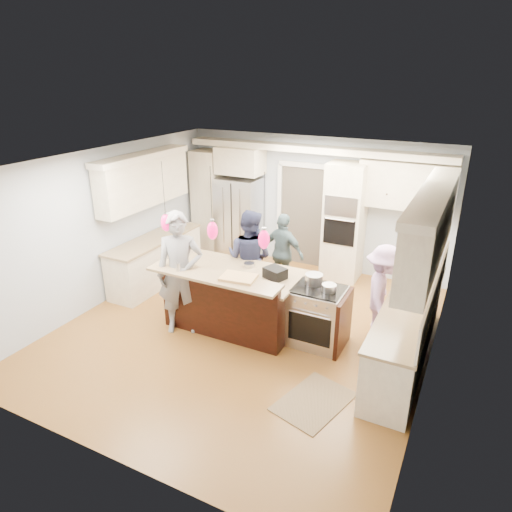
{
  "coord_description": "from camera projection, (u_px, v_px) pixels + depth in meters",
  "views": [
    {
      "loc": [
        3.01,
        -5.63,
        3.87
      ],
      "look_at": [
        0.0,
        0.35,
        1.15
      ],
      "focal_mm": 32.0,
      "sensor_mm": 36.0,
      "label": 1
    }
  ],
  "objects": [
    {
      "name": "refrigerator",
      "position": [
        240.0,
        219.0,
        9.86
      ],
      "size": [
        0.9,
        0.7,
        1.8
      ],
      "primitive_type": "cube",
      "color": "#B7B7BC",
      "rests_on": "ground"
    },
    {
      "name": "person_far_left",
      "position": [
        249.0,
        258.0,
        7.9
      ],
      "size": [
        0.85,
        0.66,
        1.72
      ],
      "primitive_type": "imported",
      "rotation": [
        0.0,
        0.0,
        3.16
      ],
      "color": "#272C4D",
      "rests_on": "ground"
    },
    {
      "name": "person_far_right",
      "position": [
        283.0,
        253.0,
        8.43
      ],
      "size": [
        0.93,
        0.53,
        1.49
      ],
      "primitive_type": "imported",
      "rotation": [
        0.0,
        0.0,
        2.94
      ],
      "color": "#486065",
      "rests_on": "ground"
    },
    {
      "name": "pot_small",
      "position": [
        329.0,
        288.0,
        6.56
      ],
      "size": [
        0.21,
        0.21,
        0.11
      ],
      "primitive_type": "cylinder",
      "color": "#B7B7BC",
      "rests_on": "island_range"
    },
    {
      "name": "island_range",
      "position": [
        319.0,
        316.0,
        6.83
      ],
      "size": [
        0.82,
        0.71,
        0.92
      ],
      "color": "#B7B7BC",
      "rests_on": "ground"
    },
    {
      "name": "beer_bottle_c",
      "position": [
        179.0,
        258.0,
        6.89
      ],
      "size": [
        0.07,
        0.07,
        0.26
      ],
      "primitive_type": "cylinder",
      "rotation": [
        0.0,
        0.0,
        -0.11
      ],
      "color": "#42190B",
      "rests_on": "kitchen_island"
    },
    {
      "name": "beer_bottle_b",
      "position": [
        172.0,
        260.0,
        6.86
      ],
      "size": [
        0.07,
        0.07,
        0.22
      ],
      "primitive_type": "cylinder",
      "rotation": [
        0.0,
        0.0,
        -0.31
      ],
      "color": "#42190B",
      "rests_on": "kitchen_island"
    },
    {
      "name": "floor_rug",
      "position": [
        314.0,
        401.0,
        5.74
      ],
      "size": [
        0.93,
        1.16,
        0.01
      ],
      "primitive_type": "cube",
      "rotation": [
        0.0,
        0.0,
        -0.27
      ],
      "color": "#876949",
      "rests_on": "ground"
    },
    {
      "name": "oven_column",
      "position": [
        344.0,
        222.0,
        8.83
      ],
      "size": [
        0.72,
        0.69,
        2.3
      ],
      "color": "beige",
      "rests_on": "ground"
    },
    {
      "name": "beer_bottle_a",
      "position": [
        180.0,
        258.0,
        6.88
      ],
      "size": [
        0.07,
        0.07,
        0.27
      ],
      "primitive_type": "cylinder",
      "rotation": [
        0.0,
        0.0,
        -0.01
      ],
      "color": "#42190B",
      "rests_on": "kitchen_island"
    },
    {
      "name": "ground_plane",
      "position": [
        246.0,
        329.0,
        7.36
      ],
      "size": [
        6.0,
        6.0,
        0.0
      ],
      "primitive_type": "plane",
      "color": "#A26A2C",
      "rests_on": "ground"
    },
    {
      "name": "right_counter_run",
      "position": [
        415.0,
        294.0,
        6.2
      ],
      "size": [
        0.64,
        3.1,
        2.51
      ],
      "color": "beige",
      "rests_on": "ground"
    },
    {
      "name": "cutting_board",
      "position": [
        239.0,
        277.0,
        6.5
      ],
      "size": [
        0.53,
        0.41,
        0.04
      ],
      "primitive_type": "cube",
      "rotation": [
        0.0,
        0.0,
        0.13
      ],
      "color": "tan",
      "rests_on": "kitchen_island"
    },
    {
      "name": "room_shell",
      "position": [
        245.0,
        222.0,
        6.68
      ],
      "size": [
        5.54,
        6.04,
        2.72
      ],
      "color": "#B2BCC6",
      "rests_on": "ground"
    },
    {
      "name": "back_upper_cabinets",
      "position": [
        276.0,
        187.0,
        9.33
      ],
      "size": [
        5.3,
        0.61,
        2.54
      ],
      "color": "beige",
      "rests_on": "ground"
    },
    {
      "name": "drink_can",
      "position": [
        178.0,
        267.0,
        6.73
      ],
      "size": [
        0.07,
        0.07,
        0.12
      ],
      "primitive_type": "cylinder",
      "rotation": [
        0.0,
        0.0,
        -0.15
      ],
      "color": "#B7B7BC",
      "rests_on": "kitchen_island"
    },
    {
      "name": "person_bar_end",
      "position": [
        180.0,
        274.0,
        7.0
      ],
      "size": [
        0.86,
        0.76,
        1.97
      ],
      "primitive_type": "imported",
      "rotation": [
        0.0,
        0.0,
        0.51
      ],
      "color": "slate",
      "rests_on": "ground"
    },
    {
      "name": "left_cabinets",
      "position": [
        152.0,
        231.0,
        8.65
      ],
      "size": [
        0.64,
        2.3,
        2.51
      ],
      "color": "beige",
      "rests_on": "ground"
    },
    {
      "name": "pot_large",
      "position": [
        314.0,
        279.0,
        6.78
      ],
      "size": [
        0.27,
        0.27,
        0.15
      ],
      "primitive_type": "cylinder",
      "color": "#B7B7BC",
      "rests_on": "island_range"
    },
    {
      "name": "pendant_lights",
      "position": [
        212.0,
        230.0,
        6.37
      ],
      "size": [
        1.75,
        0.15,
        1.03
      ],
      "color": "black",
      "rests_on": "ground"
    },
    {
      "name": "person_range_side",
      "position": [
        382.0,
        294.0,
        6.85
      ],
      "size": [
        0.75,
        1.08,
        1.53
      ],
      "primitive_type": "imported",
      "rotation": [
        0.0,
        0.0,
        1.77
      ],
      "color": "#BC92C5",
      "rests_on": "ground"
    },
    {
      "name": "water_bottle",
      "position": [
        176.0,
        259.0,
        6.84
      ],
      "size": [
        0.07,
        0.07,
        0.27
      ],
      "primitive_type": "cylinder",
      "rotation": [
        0.0,
        0.0,
        0.19
      ],
      "color": "silver",
      "rests_on": "kitchen_island"
    },
    {
      "name": "kitchen_island",
      "position": [
        235.0,
        297.0,
        7.34
      ],
      "size": [
        2.1,
        1.46,
        1.12
      ],
      "color": "black",
      "rests_on": "ground"
    }
  ]
}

